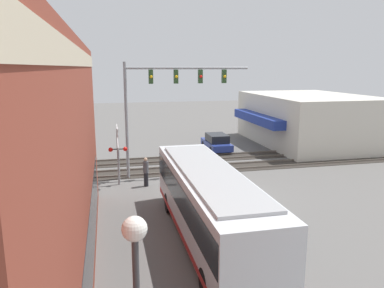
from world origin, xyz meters
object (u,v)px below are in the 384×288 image
at_px(city_bus, 209,202).
at_px(crossing_signal, 118,149).
at_px(pedestrian_at_crossing, 146,172).
at_px(parked_car_blue, 217,143).

xyz_separation_m(city_bus, crossing_signal, (8.81, 3.44, 0.56)).
relative_size(crossing_signal, pedestrian_at_crossing, 2.07).
distance_m(parked_car_blue, pedestrian_at_crossing, 11.39).
bearing_deg(city_bus, crossing_signal, 21.36).
distance_m(crossing_signal, pedestrian_at_crossing, 2.24).
xyz_separation_m(crossing_signal, parked_car_blue, (8.10, -8.84, -1.60)).
distance_m(city_bus, pedestrian_at_crossing, 8.32).
bearing_deg(city_bus, pedestrian_at_crossing, 12.63).
relative_size(city_bus, pedestrian_at_crossing, 6.22).
bearing_deg(parked_car_blue, city_bus, 162.28).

